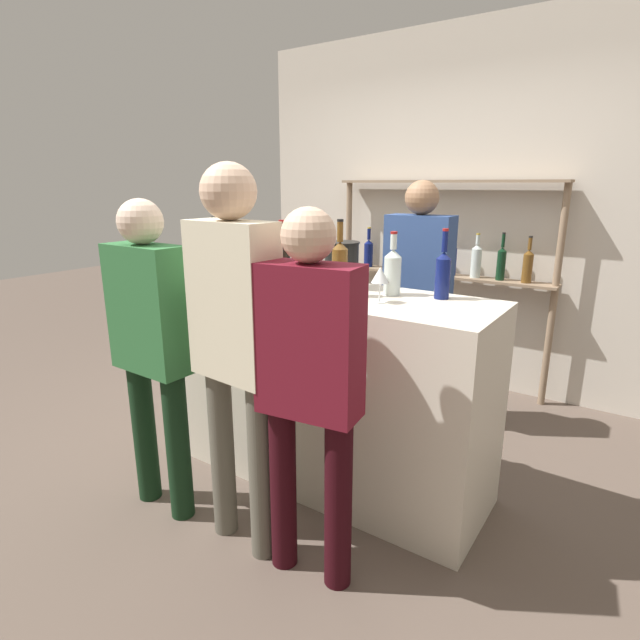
# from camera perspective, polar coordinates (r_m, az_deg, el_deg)

# --- Properties ---
(ground_plane) EXTENTS (16.00, 16.00, 0.00)m
(ground_plane) POSITION_cam_1_polar(r_m,az_deg,el_deg) (3.04, 0.00, -16.98)
(ground_plane) COLOR brown
(bar_counter) EXTENTS (1.86, 0.61, 1.08)m
(bar_counter) POSITION_cam_1_polar(r_m,az_deg,el_deg) (2.79, 0.00, -7.53)
(bar_counter) COLOR beige
(bar_counter) RESTS_ON ground_plane
(back_wall) EXTENTS (3.46, 0.12, 2.80)m
(back_wall) POSITION_cam_1_polar(r_m,az_deg,el_deg) (4.29, 14.84, 11.82)
(back_wall) COLOR beige
(back_wall) RESTS_ON ground_plane
(back_shelf) EXTENTS (1.78, 0.18, 1.65)m
(back_shelf) POSITION_cam_1_polar(r_m,az_deg,el_deg) (4.15, 13.55, 7.40)
(back_shelf) COLOR #897056
(back_shelf) RESTS_ON ground_plane
(counter_bottle_0) EXTENTS (0.08, 0.08, 0.36)m
(counter_bottle_0) POSITION_cam_1_polar(r_m,az_deg,el_deg) (2.66, -4.31, 6.66)
(counter_bottle_0) COLOR black
(counter_bottle_0) RESTS_ON bar_counter
(counter_bottle_1) EXTENTS (0.07, 0.07, 0.34)m
(counter_bottle_1) POSITION_cam_1_polar(r_m,az_deg,el_deg) (2.48, 13.86, 5.21)
(counter_bottle_1) COLOR #0F1956
(counter_bottle_1) RESTS_ON bar_counter
(counter_bottle_2) EXTENTS (0.08, 0.08, 0.37)m
(counter_bottle_2) POSITION_cam_1_polar(r_m,az_deg,el_deg) (2.82, -11.77, 6.95)
(counter_bottle_2) COLOR black
(counter_bottle_2) RESTS_ON bar_counter
(counter_bottle_3) EXTENTS (0.08, 0.08, 0.38)m
(counter_bottle_3) POSITION_cam_1_polar(r_m,az_deg,el_deg) (2.47, 2.28, 6.05)
(counter_bottle_3) COLOR brown
(counter_bottle_3) RESTS_ON bar_counter
(counter_bottle_4) EXTENTS (0.09, 0.09, 0.35)m
(counter_bottle_4) POSITION_cam_1_polar(r_m,az_deg,el_deg) (2.96, -12.21, 7.05)
(counter_bottle_4) COLOR black
(counter_bottle_4) RESTS_ON bar_counter
(counter_bottle_5) EXTENTS (0.09, 0.09, 0.32)m
(counter_bottle_5) POSITION_cam_1_polar(r_m,az_deg,el_deg) (2.52, 8.29, 5.60)
(counter_bottle_5) COLOR silver
(counter_bottle_5) RESTS_ON bar_counter
(wine_glass) EXTENTS (0.08, 0.08, 0.17)m
(wine_glass) POSITION_cam_1_polar(r_m,az_deg,el_deg) (2.35, 6.89, 5.05)
(wine_glass) COLOR silver
(wine_glass) RESTS_ON bar_counter
(ice_bucket) EXTENTS (0.19, 0.19, 0.25)m
(ice_bucket) POSITION_cam_1_polar(r_m,az_deg,el_deg) (2.68, 2.48, 6.33)
(ice_bucket) COLOR black
(ice_bucket) RESTS_ON bar_counter
(cork_jar) EXTENTS (0.10, 0.10, 0.15)m
(cork_jar) POSITION_cam_1_polar(r_m,az_deg,el_deg) (3.15, -9.86, 6.58)
(cork_jar) COLOR silver
(cork_jar) RESTS_ON bar_counter
(customer_left) EXTENTS (0.42, 0.21, 1.56)m
(customer_left) POSITION_cam_1_polar(r_m,az_deg,el_deg) (2.51, -18.73, -1.88)
(customer_left) COLOR black
(customer_left) RESTS_ON ground_plane
(customer_right) EXTENTS (0.42, 0.23, 1.55)m
(customer_right) POSITION_cam_1_polar(r_m,az_deg,el_deg) (1.94, -1.24, -6.26)
(customer_right) COLOR black
(customer_right) RESTS_ON ground_plane
(server_behind_counter) EXTENTS (0.43, 0.22, 1.65)m
(server_behind_counter) POSITION_cam_1_polar(r_m,az_deg,el_deg) (3.37, 11.07, 3.84)
(server_behind_counter) COLOR #121C33
(server_behind_counter) RESTS_ON ground_plane
(customer_center) EXTENTS (0.41, 0.22, 1.71)m
(customer_center) POSITION_cam_1_polar(r_m,az_deg,el_deg) (2.12, -9.68, -1.42)
(customer_center) COLOR #575347
(customer_center) RESTS_ON ground_plane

